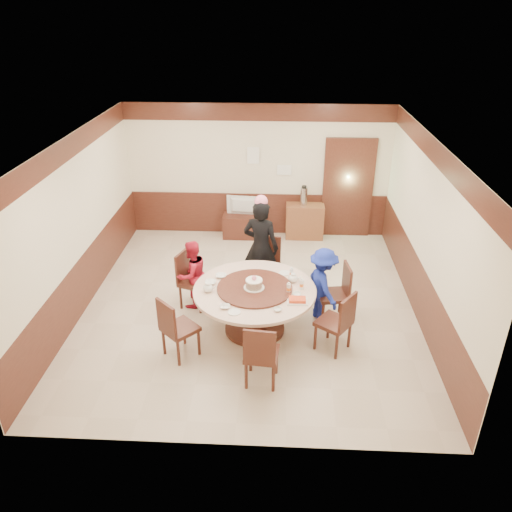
{
  "coord_description": "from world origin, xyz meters",
  "views": [
    {
      "loc": [
        0.47,
        -7.14,
        4.63
      ],
      "look_at": [
        0.12,
        -0.31,
        1.1
      ],
      "focal_mm": 35.0,
      "sensor_mm": 36.0,
      "label": 1
    }
  ],
  "objects_px": {
    "birthday_cake": "(254,284)",
    "side_cabinet": "(305,221)",
    "thermos": "(304,196)",
    "banquet_table": "(255,301)",
    "person_red": "(192,274)",
    "shrimp_platter": "(297,300)",
    "tv_stand": "(243,226)",
    "person_blue": "(323,285)",
    "television": "(243,206)",
    "person_standing": "(261,247)"
  },
  "relations": [
    {
      "from": "television",
      "to": "side_cabinet",
      "type": "distance_m",
      "value": 1.37
    },
    {
      "from": "person_standing",
      "to": "shrimp_platter",
      "type": "height_order",
      "value": "person_standing"
    },
    {
      "from": "birthday_cake",
      "to": "side_cabinet",
      "type": "relative_size",
      "value": 0.39
    },
    {
      "from": "banquet_table",
      "to": "person_red",
      "type": "bearing_deg",
      "value": 147.68
    },
    {
      "from": "birthday_cake",
      "to": "shrimp_platter",
      "type": "height_order",
      "value": "birthday_cake"
    },
    {
      "from": "birthday_cake",
      "to": "television",
      "type": "distance_m",
      "value": 3.52
    },
    {
      "from": "shrimp_platter",
      "to": "banquet_table",
      "type": "bearing_deg",
      "value": 152.1
    },
    {
      "from": "person_red",
      "to": "shrimp_platter",
      "type": "bearing_deg",
      "value": 101.69
    },
    {
      "from": "person_red",
      "to": "side_cabinet",
      "type": "relative_size",
      "value": 1.47
    },
    {
      "from": "banquet_table",
      "to": "person_blue",
      "type": "relative_size",
      "value": 1.5
    },
    {
      "from": "banquet_table",
      "to": "tv_stand",
      "type": "relative_size",
      "value": 2.18
    },
    {
      "from": "person_standing",
      "to": "side_cabinet",
      "type": "relative_size",
      "value": 2.13
    },
    {
      "from": "side_cabinet",
      "to": "banquet_table",
      "type": "bearing_deg",
      "value": -104.3
    },
    {
      "from": "birthday_cake",
      "to": "tv_stand",
      "type": "height_order",
      "value": "birthday_cake"
    },
    {
      "from": "person_blue",
      "to": "television",
      "type": "height_order",
      "value": "person_blue"
    },
    {
      "from": "side_cabinet",
      "to": "thermos",
      "type": "relative_size",
      "value": 2.11
    },
    {
      "from": "person_blue",
      "to": "tv_stand",
      "type": "bearing_deg",
      "value": 4.08
    },
    {
      "from": "banquet_table",
      "to": "person_red",
      "type": "distance_m",
      "value": 1.27
    },
    {
      "from": "side_cabinet",
      "to": "birthday_cake",
      "type": "bearing_deg",
      "value": -104.33
    },
    {
      "from": "person_blue",
      "to": "birthday_cake",
      "type": "xyz_separation_m",
      "value": [
        -1.06,
        -0.41,
        0.23
      ]
    },
    {
      "from": "person_standing",
      "to": "person_blue",
      "type": "relative_size",
      "value": 1.38
    },
    {
      "from": "shrimp_platter",
      "to": "person_standing",
      "type": "bearing_deg",
      "value": 110.95
    },
    {
      "from": "shrimp_platter",
      "to": "tv_stand",
      "type": "relative_size",
      "value": 0.35
    },
    {
      "from": "thermos",
      "to": "banquet_table",
      "type": "bearing_deg",
      "value": -103.65
    },
    {
      "from": "person_blue",
      "to": "shrimp_platter",
      "type": "xyz_separation_m",
      "value": [
        -0.42,
        -0.72,
        0.16
      ]
    },
    {
      "from": "person_blue",
      "to": "television",
      "type": "relative_size",
      "value": 1.75
    },
    {
      "from": "shrimp_platter",
      "to": "tv_stand",
      "type": "bearing_deg",
      "value": 105.76
    },
    {
      "from": "person_blue",
      "to": "television",
      "type": "distance_m",
      "value": 3.42
    },
    {
      "from": "shrimp_platter",
      "to": "thermos",
      "type": "height_order",
      "value": "thermos"
    },
    {
      "from": "person_blue",
      "to": "tv_stand",
      "type": "xyz_separation_m",
      "value": [
        -1.5,
        3.08,
        -0.37
      ]
    },
    {
      "from": "television",
      "to": "person_standing",
      "type": "bearing_deg",
      "value": 107.33
    },
    {
      "from": "person_standing",
      "to": "person_blue",
      "type": "xyz_separation_m",
      "value": [
        1.01,
        -0.82,
        -0.23
      ]
    },
    {
      "from": "person_blue",
      "to": "tv_stand",
      "type": "relative_size",
      "value": 1.46
    },
    {
      "from": "television",
      "to": "birthday_cake",
      "type": "bearing_deg",
      "value": 102.35
    },
    {
      "from": "tv_stand",
      "to": "thermos",
      "type": "height_order",
      "value": "thermos"
    },
    {
      "from": "person_blue",
      "to": "side_cabinet",
      "type": "distance_m",
      "value": 3.12
    },
    {
      "from": "television",
      "to": "thermos",
      "type": "relative_size",
      "value": 1.86
    },
    {
      "from": "person_standing",
      "to": "shrimp_platter",
      "type": "distance_m",
      "value": 1.65
    },
    {
      "from": "birthday_cake",
      "to": "television",
      "type": "xyz_separation_m",
      "value": [
        -0.43,
        3.49,
        -0.15
      ]
    },
    {
      "from": "person_red",
      "to": "side_cabinet",
      "type": "distance_m",
      "value": 3.44
    },
    {
      "from": "person_standing",
      "to": "television",
      "type": "distance_m",
      "value": 2.31
    },
    {
      "from": "thermos",
      "to": "shrimp_platter",
      "type": "bearing_deg",
      "value": -93.24
    },
    {
      "from": "person_standing",
      "to": "television",
      "type": "xyz_separation_m",
      "value": [
        -0.48,
        2.26,
        -0.15
      ]
    },
    {
      "from": "banquet_table",
      "to": "television",
      "type": "relative_size",
      "value": 2.62
    },
    {
      "from": "birthday_cake",
      "to": "banquet_table",
      "type": "bearing_deg",
      "value": 69.92
    },
    {
      "from": "person_red",
      "to": "shrimp_platter",
      "type": "relative_size",
      "value": 3.92
    },
    {
      "from": "birthday_cake",
      "to": "thermos",
      "type": "xyz_separation_m",
      "value": [
        0.86,
        3.52,
        0.09
      ]
    },
    {
      "from": "person_red",
      "to": "television",
      "type": "relative_size",
      "value": 1.66
    },
    {
      "from": "tv_stand",
      "to": "thermos",
      "type": "bearing_deg",
      "value": 1.33
    },
    {
      "from": "banquet_table",
      "to": "side_cabinet",
      "type": "relative_size",
      "value": 2.32
    }
  ]
}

